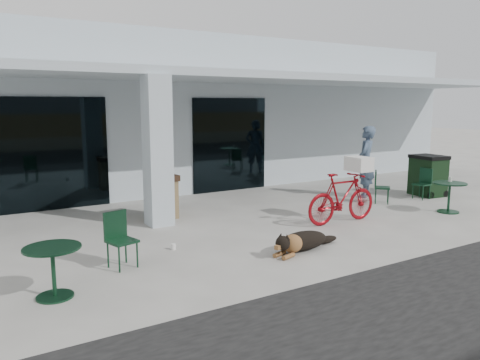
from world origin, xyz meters
TOP-DOWN VIEW (x-y plane):
  - ground at (0.00, 0.00)m, footprint 80.00×80.00m
  - building at (0.00, 8.50)m, footprint 22.00×7.00m
  - storefront_glass_left at (-3.20, 4.98)m, footprint 2.80×0.06m
  - storefront_glass_right at (1.80, 4.98)m, footprint 2.40×0.06m
  - column at (-1.50, 2.30)m, footprint 0.50×0.50m
  - overhang at (0.00, 3.60)m, footprint 22.00×2.80m
  - bicycle at (1.90, 0.40)m, footprint 1.83×0.55m
  - laundry_basket at (2.35, 0.39)m, footprint 0.40×0.53m
  - dog at (-0.06, -0.70)m, footprint 1.25×0.72m
  - cup_near_dog at (-1.95, 0.54)m, footprint 0.11×0.11m
  - cafe_table_near at (-4.11, -0.55)m, footprint 0.92×0.92m
  - cafe_chair_near at (-2.99, 0.11)m, footprint 0.49×0.52m
  - cafe_table_far at (4.75, -0.19)m, footprint 0.78×0.78m
  - cafe_chair_far_a at (4.21, 1.36)m, footprint 0.56×0.56m
  - cafe_chair_far_b at (5.54, 1.18)m, footprint 0.43×0.40m
  - person at (4.47, 2.20)m, footprint 0.85×0.78m
  - cup_on_table at (4.90, -0.09)m, footprint 0.08×0.08m
  - trash_receptacle at (-1.20, 2.80)m, footprint 0.61×0.61m
  - wheeled_bin at (6.11, 1.43)m, footprint 0.80×0.96m

SIDE VIEW (x-z plane):
  - ground at x=0.00m, z-range 0.00..0.00m
  - cup_near_dog at x=-1.95m, z-range 0.00..0.10m
  - dog at x=-0.06m, z-range 0.00..0.39m
  - cafe_table_near at x=-4.11m, z-range 0.00..0.69m
  - cafe_table_far at x=4.75m, z-range 0.00..0.71m
  - cafe_chair_far_b at x=5.54m, z-range 0.00..0.83m
  - cafe_chair_far_a at x=4.21m, z-range 0.00..0.84m
  - cafe_chair_near at x=-2.99m, z-range 0.00..0.88m
  - trash_receptacle at x=-1.20m, z-range 0.00..0.98m
  - bicycle at x=1.90m, z-range 0.00..1.09m
  - wheeled_bin at x=6.11m, z-range 0.00..1.13m
  - cup_on_table at x=4.90m, z-range 0.71..0.82m
  - person at x=4.47m, z-range 0.00..1.95m
  - laundry_basket at x=2.35m, z-range 1.09..1.40m
  - storefront_glass_left at x=-3.20m, z-range 0.00..2.70m
  - storefront_glass_right at x=1.80m, z-range 0.00..2.70m
  - column at x=-1.50m, z-range 0.00..3.12m
  - building at x=0.00m, z-range 0.00..4.50m
  - overhang at x=0.00m, z-range 3.12..3.30m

